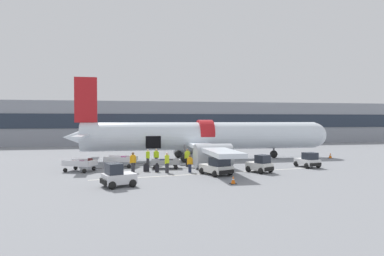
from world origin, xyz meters
The scene contains 22 objects.
ground_plane centered at (0.00, 0.00, 0.00)m, with size 500.00×500.00×0.00m, color gray.
apron_marking_line centered at (0.72, -6.99, 0.00)m, with size 21.04×3.18×0.01m.
terminal_strip centered at (0.00, 34.88, 4.14)m, with size 103.91×13.24×8.28m.
airplane centered at (2.07, 3.47, 2.68)m, with size 32.12×29.16×9.57m.
baggage_tug_lead centered at (-7.42, -11.52, 0.71)m, with size 2.67×2.45×1.70m.
baggage_tug_mid centered at (5.17, -7.29, 0.67)m, with size 2.37×2.64×1.62m.
baggage_tug_rear centered at (11.21, -5.05, 0.64)m, with size 2.18×2.73×1.51m.
baggage_tug_spare centered at (0.96, -7.83, 0.67)m, with size 2.77×3.38×1.54m.
baggage_cart_loading centered at (-2.89, -3.08, 0.46)m, with size 3.82×2.10×0.95m.
baggage_cart_queued centered at (-7.21, -1.17, 0.58)m, with size 4.09×2.60×1.08m.
baggage_cart_empty centered at (-10.90, -3.59, 0.57)m, with size 3.70×2.70×1.23m.
ground_crew_loader_a centered at (-0.65, -2.29, 0.97)m, with size 0.64×0.52×1.84m.
ground_crew_loader_b centered at (-3.18, -5.91, 0.97)m, with size 0.59×0.59×1.84m.
ground_crew_driver centered at (-3.67, -0.67, 0.92)m, with size 0.58×0.54×1.74m.
ground_crew_supervisor centered at (-1.10, -6.04, 0.83)m, with size 0.55×0.38×1.59m.
ground_crew_helper centered at (-4.58, -1.04, 0.91)m, with size 0.49×0.60×1.73m.
ground_crew_marshal centered at (-6.18, -5.01, 0.97)m, with size 0.62×0.57×1.84m.
suitcase_on_tarmac_upright centered at (-4.97, -4.80, 0.33)m, with size 0.55×0.33×0.77m.
suitcase_on_tarmac_spare centered at (-4.02, -5.32, 0.36)m, with size 0.38×0.33×0.83m.
safety_cone_nose centered at (18.17, 1.77, 0.33)m, with size 0.56×0.56×0.70m.
safety_cone_engine_left centered at (1.04, -12.14, 0.30)m, with size 0.47×0.47×0.64m.
safety_cone_wingtip centered at (2.86, -3.21, 0.27)m, with size 0.50×0.50×0.57m.
Camera 1 is at (-6.89, -36.48, 4.81)m, focal length 32.00 mm.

